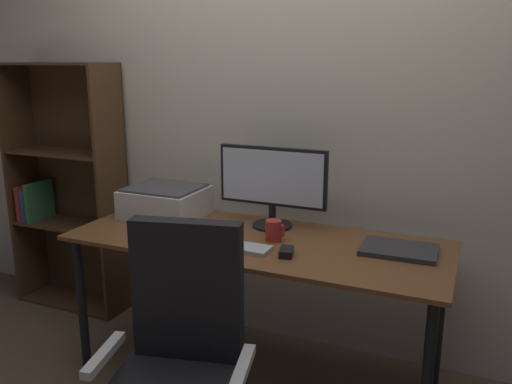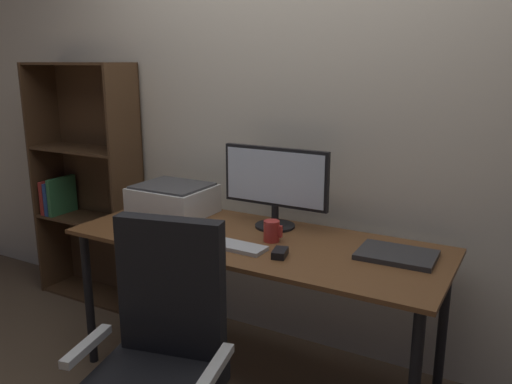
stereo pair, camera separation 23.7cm
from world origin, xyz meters
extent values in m
plane|color=brown|center=(0.00, 0.00, 0.00)|extent=(12.00, 12.00, 0.00)
cube|color=beige|center=(0.00, 0.51, 1.30)|extent=(6.40, 0.10, 2.60)
cube|color=brown|center=(0.00, 0.00, 0.73)|extent=(1.77, 0.69, 0.02)
cylinder|color=black|center=(-0.82, -0.28, 0.36)|extent=(0.04, 0.04, 0.72)
cylinder|color=black|center=(-0.82, 0.28, 0.36)|extent=(0.04, 0.04, 0.72)
cylinder|color=black|center=(0.82, 0.28, 0.36)|extent=(0.04, 0.04, 0.72)
cylinder|color=black|center=(0.00, 0.20, 0.75)|extent=(0.20, 0.20, 0.01)
cylinder|color=black|center=(0.00, 0.20, 0.80)|extent=(0.04, 0.04, 0.10)
cube|color=black|center=(0.00, 0.20, 1.00)|extent=(0.55, 0.03, 0.29)
cube|color=silver|center=(0.00, 0.19, 1.00)|extent=(0.52, 0.01, 0.26)
cube|color=#B7BABC|center=(-0.02, -0.15, 0.75)|extent=(0.29, 0.12, 0.02)
cube|color=black|center=(0.21, -0.15, 0.76)|extent=(0.08, 0.11, 0.03)
cylinder|color=#B72D28|center=(0.08, 0.01, 0.79)|extent=(0.07, 0.07, 0.10)
cube|color=#B72D28|center=(0.13, 0.01, 0.79)|extent=(0.02, 0.01, 0.05)
cube|color=#2D2D30|center=(0.64, 0.09, 0.75)|extent=(0.33, 0.24, 0.02)
cube|color=silver|center=(-0.59, 0.14, 0.81)|extent=(0.40, 0.34, 0.15)
cube|color=#424244|center=(-0.59, 0.14, 0.90)|extent=(0.37, 0.31, 0.01)
cube|color=white|center=(-0.21, -0.24, 0.74)|extent=(0.28, 0.34, 0.00)
cube|color=black|center=(0.01, -0.63, 0.75)|extent=(0.41, 0.16, 0.52)
cube|color=silver|center=(-0.18, -0.87, 0.58)|extent=(0.10, 0.26, 0.03)
cube|color=silver|center=(0.29, -0.76, 0.58)|extent=(0.10, 0.26, 0.03)
cube|color=#4C331E|center=(-1.79, 0.30, 0.77)|extent=(0.02, 0.28, 1.54)
cube|color=#4C331E|center=(-1.07, 0.30, 0.77)|extent=(0.02, 0.28, 1.54)
cube|color=#4C331E|center=(-1.43, 0.44, 0.77)|extent=(0.74, 0.01, 1.54)
cube|color=#4C331E|center=(-1.43, 0.30, 0.01)|extent=(0.70, 0.26, 0.02)
cube|color=#4C331E|center=(-1.43, 0.30, 0.54)|extent=(0.70, 0.26, 0.02)
cube|color=#4C331E|center=(-1.43, 0.30, 1.00)|extent=(0.70, 0.26, 0.02)
cube|color=#4C331E|center=(-1.43, 0.30, 1.53)|extent=(0.70, 0.26, 0.02)
cube|color=#B22D28|center=(-1.73, 0.29, 0.66)|extent=(0.03, 0.22, 0.23)
cube|color=#28478C|center=(-1.69, 0.29, 0.66)|extent=(0.03, 0.22, 0.22)
cube|color=#337242|center=(-1.65, 0.29, 0.67)|extent=(0.03, 0.22, 0.25)
camera|label=1|loc=(0.92, -2.10, 1.54)|focal=36.40mm
camera|label=2|loc=(1.13, -2.00, 1.54)|focal=36.40mm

